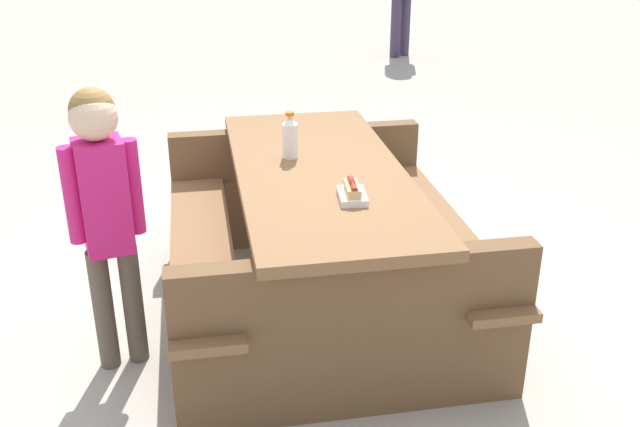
{
  "coord_description": "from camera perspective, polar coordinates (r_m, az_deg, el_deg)",
  "views": [
    {
      "loc": [
        3.08,
        0.47,
        1.93
      ],
      "look_at": [
        0.0,
        0.0,
        0.52
      ],
      "focal_mm": 40.83,
      "sensor_mm": 36.0,
      "label": 1
    }
  ],
  "objects": [
    {
      "name": "hotdog_tray",
      "position": [
        2.99,
        2.55,
        1.66
      ],
      "size": [
        0.2,
        0.15,
        0.08
      ],
      "color": "white",
      "rests_on": "picnic_table"
    },
    {
      "name": "child_in_coat",
      "position": [
        3.04,
        -16.58,
        1.22
      ],
      "size": [
        0.25,
        0.27,
        1.24
      ],
      "color": "brown",
      "rests_on": "ground"
    },
    {
      "name": "soda_bottle",
      "position": [
        3.44,
        -2.36,
        6.03
      ],
      "size": [
        0.07,
        0.07,
        0.22
      ],
      "color": "silver",
      "rests_on": "picnic_table"
    },
    {
      "name": "picnic_table",
      "position": [
        3.45,
        0.0,
        -1.21
      ],
      "size": [
        2.15,
        1.9,
        0.75
      ],
      "color": "brown",
      "rests_on": "ground"
    },
    {
      "name": "ground_plane",
      "position": [
        3.66,
        0.0,
        -7.5
      ],
      "size": [
        30.0,
        30.0,
        0.0
      ],
      "primitive_type": "plane",
      "color": "#ADA599",
      "rests_on": "ground"
    }
  ]
}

